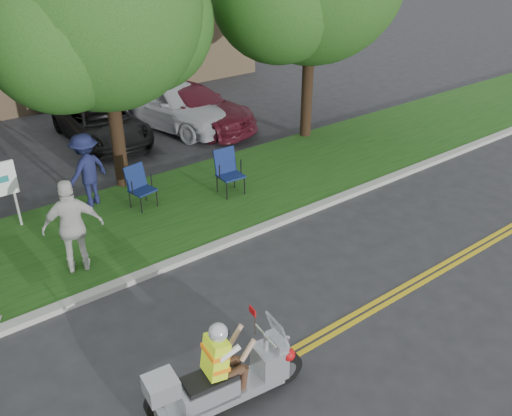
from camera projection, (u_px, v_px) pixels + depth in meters
ground at (276, 337)px, 9.57m from camera, size 120.00×120.00×0.00m
centerline_near at (297, 355)px, 9.16m from camera, size 60.00×0.10×0.01m
centerline_far at (291, 350)px, 9.27m from camera, size 60.00×0.10×0.01m
curb at (186, 258)px, 11.67m from camera, size 60.00×0.25×0.12m
grass_verge at (141, 219)px, 13.18m from camera, size 60.00×4.00×0.10m
commercial_building at (30, 38)px, 22.95m from camera, size 18.00×8.20×4.00m
tree_mid at (104, 18)px, 12.82m from camera, size 5.88×4.80×7.05m
trike_scooter at (222, 381)px, 7.88m from camera, size 2.53×0.91×1.65m
lawn_chair_a at (139, 184)px, 13.43m from camera, size 0.66×0.68×1.07m
lawn_chair_b at (228, 169)px, 14.10m from camera, size 0.65×0.68×1.17m
spectator_adult_right at (73, 227)px, 10.76m from camera, size 1.27×0.84×2.01m
spectator_chair_a at (86, 170)px, 13.33m from camera, size 1.39×1.10×1.88m
parked_car_mid at (101, 123)px, 17.61m from camera, size 2.41×4.76×1.29m
parked_car_right at (189, 107)px, 18.80m from camera, size 3.57×5.48×1.48m
parked_car_far_right at (171, 103)px, 18.76m from camera, size 3.34×5.43×1.73m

